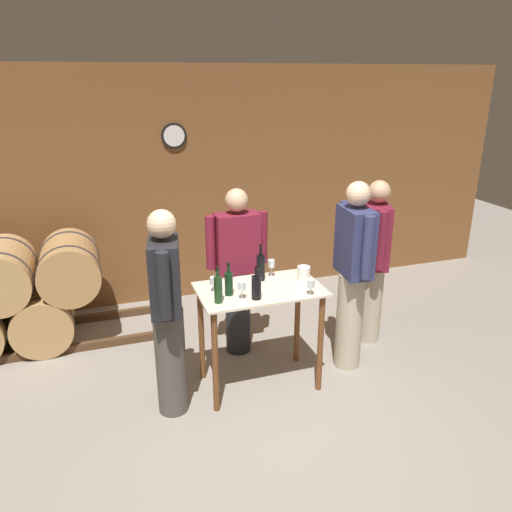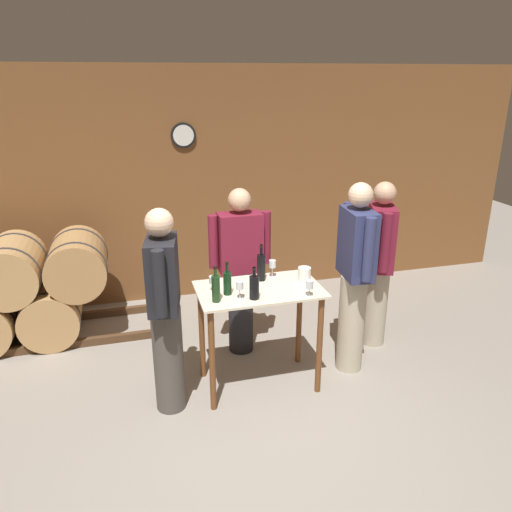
{
  "view_description": "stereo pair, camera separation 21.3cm",
  "coord_description": "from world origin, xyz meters",
  "px_view_note": "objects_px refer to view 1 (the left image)",
  "views": [
    {
      "loc": [
        -1.02,
        -2.88,
        2.59
      ],
      "look_at": [
        0.21,
        0.8,
        1.17
      ],
      "focal_mm": 35.0,
      "sensor_mm": 36.0,
      "label": 1
    },
    {
      "loc": [
        -0.82,
        -2.94,
        2.59
      ],
      "look_at": [
        0.21,
        0.8,
        1.17
      ],
      "focal_mm": 35.0,
      "sensor_mm": 36.0,
      "label": 2
    }
  ],
  "objects_px": {
    "wine_glass_near_center": "(242,287)",
    "wine_glass_far_side": "(311,284)",
    "wine_glass_near_right": "(271,264)",
    "ice_bucket": "(304,274)",
    "person_visitor_bearded": "(167,311)",
    "wine_bottle_far_left": "(218,289)",
    "wine_bottle_right": "(261,267)",
    "wine_glass_near_left": "(214,281)",
    "person_visitor_with_scarf": "(237,269)",
    "person_visitor_near_door": "(373,259)",
    "wine_bottle_left": "(229,283)",
    "person_host": "(353,273)",
    "wine_bottle_center": "(256,287)"
  },
  "relations": [
    {
      "from": "wine_glass_near_center",
      "to": "wine_glass_far_side",
      "type": "relative_size",
      "value": 1.09
    },
    {
      "from": "wine_glass_near_right",
      "to": "ice_bucket",
      "type": "height_order",
      "value": "wine_glass_near_right"
    },
    {
      "from": "wine_glass_near_right",
      "to": "person_visitor_bearded",
      "type": "height_order",
      "value": "person_visitor_bearded"
    },
    {
      "from": "wine_bottle_far_left",
      "to": "wine_bottle_right",
      "type": "height_order",
      "value": "wine_bottle_right"
    },
    {
      "from": "wine_bottle_far_left",
      "to": "wine_glass_near_left",
      "type": "height_order",
      "value": "wine_bottle_far_left"
    },
    {
      "from": "wine_glass_near_center",
      "to": "wine_glass_far_side",
      "type": "bearing_deg",
      "value": -10.17
    },
    {
      "from": "wine_glass_near_left",
      "to": "wine_glass_near_center",
      "type": "distance_m",
      "value": 0.28
    },
    {
      "from": "wine_bottle_right",
      "to": "wine_glass_near_right",
      "type": "relative_size",
      "value": 2.05
    },
    {
      "from": "ice_bucket",
      "to": "person_visitor_with_scarf",
      "type": "bearing_deg",
      "value": 126.23
    },
    {
      "from": "person_visitor_near_door",
      "to": "person_visitor_bearded",
      "type": "bearing_deg",
      "value": -166.2
    },
    {
      "from": "wine_bottle_left",
      "to": "wine_glass_near_right",
      "type": "xyz_separation_m",
      "value": [
        0.45,
        0.25,
        0.01
      ]
    },
    {
      "from": "person_visitor_with_scarf",
      "to": "person_visitor_near_door",
      "type": "height_order",
      "value": "person_visitor_near_door"
    },
    {
      "from": "person_visitor_with_scarf",
      "to": "wine_glass_near_left",
      "type": "bearing_deg",
      "value": -123.34
    },
    {
      "from": "ice_bucket",
      "to": "person_visitor_bearded",
      "type": "relative_size",
      "value": 0.08
    },
    {
      "from": "wine_bottle_far_left",
      "to": "wine_bottle_left",
      "type": "xyz_separation_m",
      "value": [
        0.12,
        0.11,
        -0.01
      ]
    },
    {
      "from": "wine_glass_near_left",
      "to": "ice_bucket",
      "type": "relative_size",
      "value": 0.99
    },
    {
      "from": "wine_bottle_far_left",
      "to": "person_host",
      "type": "height_order",
      "value": "person_host"
    },
    {
      "from": "wine_glass_near_center",
      "to": "person_visitor_with_scarf",
      "type": "relative_size",
      "value": 0.09
    },
    {
      "from": "wine_bottle_center",
      "to": "person_visitor_bearded",
      "type": "height_order",
      "value": "person_visitor_bearded"
    },
    {
      "from": "wine_bottle_right",
      "to": "wine_glass_near_right",
      "type": "distance_m",
      "value": 0.12
    },
    {
      "from": "wine_bottle_far_left",
      "to": "wine_glass_near_left",
      "type": "distance_m",
      "value": 0.21
    },
    {
      "from": "wine_bottle_right",
      "to": "wine_glass_near_left",
      "type": "height_order",
      "value": "wine_bottle_right"
    },
    {
      "from": "wine_glass_far_side",
      "to": "wine_glass_near_left",
      "type": "bearing_deg",
      "value": 156.38
    },
    {
      "from": "person_visitor_near_door",
      "to": "wine_glass_near_right",
      "type": "bearing_deg",
      "value": -170.62
    },
    {
      "from": "wine_glass_far_side",
      "to": "person_visitor_near_door",
      "type": "xyz_separation_m",
      "value": [
        0.97,
        0.65,
        -0.14
      ]
    },
    {
      "from": "wine_glass_far_side",
      "to": "person_visitor_bearded",
      "type": "relative_size",
      "value": 0.08
    },
    {
      "from": "wine_bottle_far_left",
      "to": "ice_bucket",
      "type": "height_order",
      "value": "wine_bottle_far_left"
    },
    {
      "from": "person_visitor_near_door",
      "to": "person_host",
      "type": "bearing_deg",
      "value": -139.91
    },
    {
      "from": "wine_bottle_center",
      "to": "wine_glass_near_left",
      "type": "bearing_deg",
      "value": 140.01
    },
    {
      "from": "wine_bottle_far_left",
      "to": "wine_glass_near_right",
      "type": "distance_m",
      "value": 0.67
    },
    {
      "from": "wine_glass_near_left",
      "to": "wine_glass_near_center",
      "type": "xyz_separation_m",
      "value": [
        0.17,
        -0.22,
        0.02
      ]
    },
    {
      "from": "wine_bottle_left",
      "to": "wine_bottle_center",
      "type": "height_order",
      "value": "wine_bottle_left"
    },
    {
      "from": "wine_glass_near_right",
      "to": "ice_bucket",
      "type": "xyz_separation_m",
      "value": [
        0.23,
        -0.17,
        -0.05
      ]
    },
    {
      "from": "wine_glass_near_left",
      "to": "wine_glass_near_right",
      "type": "height_order",
      "value": "wine_glass_near_right"
    },
    {
      "from": "person_visitor_bearded",
      "to": "wine_bottle_far_left",
      "type": "bearing_deg",
      "value": -4.55
    },
    {
      "from": "wine_bottle_left",
      "to": "person_visitor_near_door",
      "type": "xyz_separation_m",
      "value": [
        1.59,
        0.44,
        -0.15
      ]
    },
    {
      "from": "wine_glass_near_right",
      "to": "person_visitor_with_scarf",
      "type": "height_order",
      "value": "person_visitor_with_scarf"
    },
    {
      "from": "wine_bottle_center",
      "to": "ice_bucket",
      "type": "xyz_separation_m",
      "value": [
        0.5,
        0.22,
        -0.04
      ]
    },
    {
      "from": "wine_glass_near_right",
      "to": "person_host",
      "type": "relative_size",
      "value": 0.09
    },
    {
      "from": "person_visitor_near_door",
      "to": "wine_bottle_far_left",
      "type": "bearing_deg",
      "value": -162.21
    },
    {
      "from": "wine_glass_near_right",
      "to": "person_visitor_bearded",
      "type": "xyz_separation_m",
      "value": [
        -0.96,
        -0.33,
        -0.14
      ]
    },
    {
      "from": "wine_bottle_left",
      "to": "person_host",
      "type": "distance_m",
      "value": 1.16
    },
    {
      "from": "wine_bottle_far_left",
      "to": "ice_bucket",
      "type": "xyz_separation_m",
      "value": [
        0.8,
        0.19,
        -0.05
      ]
    },
    {
      "from": "wine_glass_near_left",
      "to": "person_host",
      "type": "bearing_deg",
      "value": -1.35
    },
    {
      "from": "wine_glass_near_center",
      "to": "ice_bucket",
      "type": "bearing_deg",
      "value": 17.61
    },
    {
      "from": "wine_bottle_left",
      "to": "ice_bucket",
      "type": "bearing_deg",
      "value": 6.51
    },
    {
      "from": "wine_glass_near_left",
      "to": "wine_bottle_left",
      "type": "bearing_deg",
      "value": -45.18
    },
    {
      "from": "ice_bucket",
      "to": "person_host",
      "type": "bearing_deg",
      "value": -0.98
    },
    {
      "from": "wine_bottle_right",
      "to": "wine_glass_far_side",
      "type": "bearing_deg",
      "value": -56.84
    },
    {
      "from": "person_visitor_bearded",
      "to": "wine_glass_far_side",
      "type": "bearing_deg",
      "value": -6.81
    }
  ]
}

